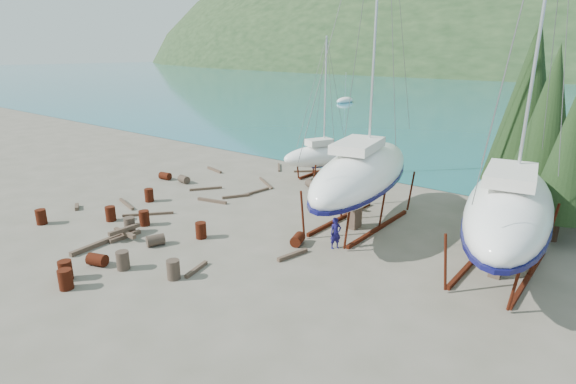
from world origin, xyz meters
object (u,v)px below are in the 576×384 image
Objects in this scene: large_sailboat_near at (362,173)px; worker at (336,233)px; large_sailboat_far at (509,208)px; small_sailboat_shore at (321,155)px.

worker is (0.69, -3.62, -2.29)m from large_sailboat_near.
large_sailboat_far is 7.97m from worker.
large_sailboat_far is at bearing -38.28° from worker.
large_sailboat_far reaches higher than worker.
small_sailboat_shore is at bearing 125.75° from large_sailboat_near.
small_sailboat_shore reaches higher than worker.
large_sailboat_near reaches higher than worker.
small_sailboat_shore is 6.53× the size of worker.
small_sailboat_shore is (-7.72, 7.19, -1.34)m from large_sailboat_near.
large_sailboat_near is 11.82× the size of worker.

